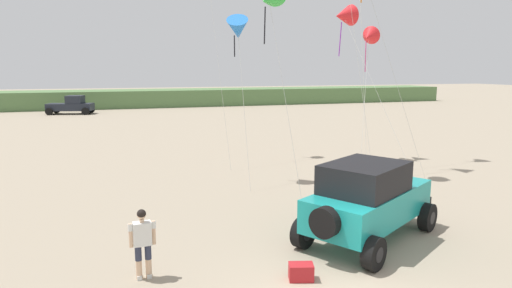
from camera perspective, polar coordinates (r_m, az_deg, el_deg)
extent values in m
cube|color=#567A47|center=(58.98, -16.26, 5.67)|extent=(90.00, 6.60, 2.12)
cube|color=teal|center=(12.97, 14.44, -7.59)|extent=(4.72, 3.85, 0.90)
cube|color=teal|center=(14.32, 17.50, -4.57)|extent=(1.82, 2.02, 0.12)
cube|color=black|center=(12.44, 13.88, -4.24)|extent=(2.88, 2.69, 0.80)
cube|color=black|center=(13.51, 16.22, -3.43)|extent=(0.95, 1.48, 0.72)
cube|color=black|center=(15.04, 18.35, -6.45)|extent=(1.10, 1.65, 0.28)
cylinder|color=black|center=(11.01, 8.92, -9.99)|extent=(0.66, 0.82, 0.77)
cylinder|color=black|center=(15.08, 13.86, -7.47)|extent=(0.87, 0.69, 0.84)
cylinder|color=black|center=(15.08, 13.86, -7.47)|extent=(0.49, 0.47, 0.38)
cylinder|color=black|center=(14.31, 21.28, -8.79)|extent=(0.87, 0.69, 0.84)
cylinder|color=black|center=(14.31, 21.28, -8.79)|extent=(0.49, 0.47, 0.38)
cylinder|color=black|center=(12.23, 6.13, -11.33)|extent=(0.87, 0.69, 0.84)
cylinder|color=black|center=(12.23, 6.13, -11.33)|extent=(0.49, 0.47, 0.38)
cylinder|color=black|center=(11.27, 14.98, -13.50)|extent=(0.87, 0.69, 0.84)
cylinder|color=black|center=(11.27, 14.98, -13.50)|extent=(0.49, 0.47, 0.38)
cylinder|color=#DBB28E|center=(10.89, -14.89, -15.35)|extent=(0.14, 0.14, 0.49)
cylinder|color=#2D3347|center=(10.73, -14.99, -13.44)|extent=(0.15, 0.15, 0.36)
cube|color=silver|center=(11.01, -14.87, -16.19)|extent=(0.12, 0.27, 0.10)
cylinder|color=#DBB28E|center=(10.91, -13.70, -15.25)|extent=(0.14, 0.14, 0.49)
cylinder|color=#2D3347|center=(10.75, -13.79, -13.34)|extent=(0.15, 0.15, 0.36)
cube|color=silver|center=(11.03, -13.69, -16.09)|extent=(0.12, 0.27, 0.10)
cube|color=silver|center=(10.57, -14.49, -11.14)|extent=(0.41, 0.28, 0.54)
cylinder|color=#DBB28E|center=(10.56, -15.89, -11.30)|extent=(0.09, 0.09, 0.56)
cylinder|color=silver|center=(10.49, -15.94, -10.33)|extent=(0.11, 0.11, 0.16)
cylinder|color=#DBB28E|center=(10.60, -13.09, -11.08)|extent=(0.09, 0.09, 0.56)
cylinder|color=silver|center=(10.54, -13.13, -10.11)|extent=(0.11, 0.11, 0.16)
cylinder|color=#DBB28E|center=(10.47, -14.56, -9.55)|extent=(0.10, 0.10, 0.08)
sphere|color=#DBB28E|center=(10.42, -14.60, -8.80)|extent=(0.21, 0.21, 0.21)
sphere|color=black|center=(10.40, -14.59, -8.72)|extent=(0.21, 0.21, 0.21)
cube|color=#B21E23|center=(10.59, 5.85, -16.13)|extent=(0.64, 0.50, 0.38)
cube|color=#1E232D|center=(51.48, -22.88, 4.43)|extent=(4.91, 2.90, 0.76)
cube|color=#1E232D|center=(51.25, -22.35, 5.35)|extent=(1.97, 2.12, 0.84)
cylinder|color=black|center=(51.97, -20.55, 4.20)|extent=(0.80, 0.43, 0.76)
cylinder|color=black|center=(49.96, -21.20, 3.97)|extent=(0.80, 0.43, 0.76)
cylinder|color=black|center=(53.10, -24.40, 4.06)|extent=(0.80, 0.43, 0.76)
cylinder|color=black|center=(51.13, -25.19, 3.82)|extent=(0.80, 0.43, 0.76)
cone|color=red|center=(23.94, 11.26, 15.97)|extent=(1.50, 1.57, 1.44)
cylinder|color=purple|center=(23.76, 10.84, 13.16)|extent=(0.05, 0.23, 1.71)
cylinder|color=silver|center=(22.07, 15.27, 6.69)|extent=(1.18, 4.75, 7.44)
cylinder|color=silver|center=(22.40, 13.33, 17.60)|extent=(1.10, 4.21, 15.86)
cone|color=red|center=(24.46, 14.39, 13.31)|extent=(1.19, 1.47, 1.33)
cylinder|color=#E04C93|center=(24.33, 13.98, 10.94)|extent=(0.05, 0.08, 1.61)
cylinder|color=silver|center=(22.61, 13.87, 5.51)|extent=(2.09, 3.08, 6.42)
cone|color=blue|center=(19.09, -2.37, 14.64)|extent=(1.30, 1.50, 1.26)
cylinder|color=black|center=(19.01, -2.80, 12.53)|extent=(0.05, 0.06, 0.88)
cylinder|color=silver|center=(17.96, -1.57, 4.74)|extent=(0.17, 2.31, 6.40)
cylinder|color=silver|center=(22.80, -5.71, 16.80)|extent=(0.57, 4.72, 15.17)
cylinder|color=silver|center=(19.78, 17.61, 7.80)|extent=(2.31, 1.80, 8.50)
cylinder|color=black|center=(17.18, 1.14, 15.07)|extent=(0.05, 0.14, 1.37)
cylinder|color=silver|center=(16.38, 3.77, 6.00)|extent=(0.64, 1.97, 7.40)
cylinder|color=silver|center=(20.75, 12.14, 17.14)|extent=(0.84, 3.56, 15.02)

